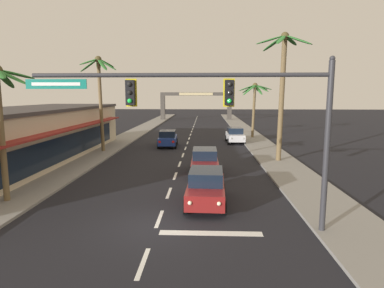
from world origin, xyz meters
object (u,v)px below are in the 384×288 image
(town_gateway_arch, at_px, (196,102))
(sedan_oncoming_far, at_px, (168,138))
(sedan_third_in_queue, at_px, (205,161))
(sedan_lead_at_stop_bar, at_px, (206,187))
(sedan_parked_nearest_kerb, at_px, (235,135))
(palm_right_second, at_px, (283,76))
(traffic_signal_mast, at_px, (229,108))
(palm_right_third, at_px, (255,96))
(palm_left_second, at_px, (100,84))
(storefront_strip_left, at_px, (23,136))

(town_gateway_arch, bearing_deg, sedan_oncoming_far, -93.02)
(sedan_third_in_queue, xyz_separation_m, sedan_oncoming_far, (-3.86, 11.62, 0.00))
(sedan_oncoming_far, distance_m, town_gateway_arch, 36.38)
(sedan_lead_at_stop_bar, bearing_deg, sedan_third_in_queue, 90.66)
(sedan_parked_nearest_kerb, xyz_separation_m, town_gateway_arch, (-5.33, 33.07, 3.03))
(palm_right_second, bearing_deg, sedan_oncoming_far, 142.57)
(sedan_parked_nearest_kerb, height_order, palm_right_second, palm_right_second)
(sedan_third_in_queue, height_order, town_gateway_arch, town_gateway_arch)
(traffic_signal_mast, xyz_separation_m, palm_right_third, (5.15, 28.06, 0.37))
(palm_left_second, bearing_deg, traffic_signal_mast, -59.08)
(palm_right_third, bearing_deg, palm_right_second, -90.20)
(palm_right_second, distance_m, palm_right_third, 14.46)
(palm_right_second, xyz_separation_m, palm_right_third, (0.05, 14.39, -1.50))
(sedan_lead_at_stop_bar, distance_m, town_gateway_arch, 54.22)
(sedan_parked_nearest_kerb, bearing_deg, sedan_lead_at_stop_bar, -98.96)
(traffic_signal_mast, height_order, palm_right_second, palm_right_second)
(palm_left_second, bearing_deg, town_gateway_arch, 79.17)
(palm_left_second, bearing_deg, palm_right_third, 34.07)
(palm_left_second, distance_m, town_gateway_arch, 40.72)
(traffic_signal_mast, relative_size, palm_right_second, 1.14)
(palm_left_second, relative_size, town_gateway_arch, 0.58)
(palm_right_second, bearing_deg, palm_right_third, 89.80)
(sedan_third_in_queue, distance_m, town_gateway_arch, 47.96)
(town_gateway_arch, bearing_deg, traffic_signal_mast, -87.17)
(sedan_oncoming_far, bearing_deg, town_gateway_arch, 86.98)
(sedan_parked_nearest_kerb, xyz_separation_m, storefront_strip_left, (-17.50, -12.01, 1.29))
(palm_right_second, distance_m, town_gateway_arch, 44.55)
(palm_left_second, relative_size, storefront_strip_left, 0.33)
(palm_right_second, relative_size, storefront_strip_left, 0.38)
(storefront_strip_left, xyz_separation_m, town_gateway_arch, (12.16, 45.08, 1.74))
(sedan_lead_at_stop_bar, xyz_separation_m, sedan_oncoming_far, (-3.93, 17.89, 0.00))
(sedan_parked_nearest_kerb, bearing_deg, town_gateway_arch, 99.16)
(town_gateway_arch, bearing_deg, sedan_parked_nearest_kerb, -80.84)
(sedan_oncoming_far, relative_size, town_gateway_arch, 0.30)
(traffic_signal_mast, bearing_deg, sedan_oncoming_far, 102.63)
(sedan_parked_nearest_kerb, height_order, town_gateway_arch, town_gateway_arch)
(sedan_lead_at_stop_bar, bearing_deg, sedan_parked_nearest_kerb, 81.04)
(sedan_lead_at_stop_bar, height_order, sedan_parked_nearest_kerb, same)
(sedan_lead_at_stop_bar, relative_size, palm_right_second, 0.45)
(sedan_lead_at_stop_bar, bearing_deg, palm_left_second, 124.27)
(sedan_oncoming_far, distance_m, storefront_strip_left, 13.62)
(town_gateway_arch, bearing_deg, sedan_third_in_queue, -87.67)
(sedan_lead_at_stop_bar, xyz_separation_m, storefront_strip_left, (-14.18, 9.01, 1.29))
(sedan_third_in_queue, xyz_separation_m, palm_right_second, (5.99, 4.08, 5.87))
(palm_right_third, height_order, storefront_strip_left, palm_right_third)
(sedan_oncoming_far, distance_m, palm_right_second, 13.72)
(storefront_strip_left, bearing_deg, town_gateway_arch, 74.90)
(sedan_oncoming_far, distance_m, palm_left_second, 8.72)
(storefront_strip_left, height_order, town_gateway_arch, town_gateway_arch)
(sedan_lead_at_stop_bar, bearing_deg, traffic_signal_mast, -76.12)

